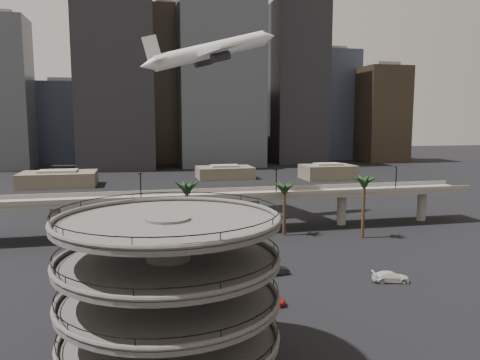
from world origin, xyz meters
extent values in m
plane|color=black|center=(0.00, 0.00, 0.00)|extent=(700.00, 700.00, 0.00)
cylinder|color=#494644|center=(-13.00, -4.00, 8.00)|extent=(4.40, 4.40, 16.50)
cylinder|color=#494644|center=(-13.00, -4.00, 3.77)|extent=(22.00, 22.00, 0.45)
torus|color=#494644|center=(-13.00, -4.00, 4.25)|extent=(22.20, 22.20, 0.50)
torus|color=black|center=(-13.00, -4.00, 5.05)|extent=(21.80, 21.80, 0.10)
cylinder|color=#494644|center=(-13.00, -4.00, 7.78)|extent=(22.00, 22.00, 0.45)
torus|color=#494644|center=(-13.00, -4.00, 8.25)|extent=(22.20, 22.20, 0.50)
torus|color=black|center=(-13.00, -4.00, 9.05)|extent=(21.80, 21.80, 0.10)
cylinder|color=#494644|center=(-13.00, -4.00, 11.78)|extent=(22.00, 22.00, 0.45)
torus|color=#494644|center=(-13.00, -4.00, 12.25)|extent=(22.20, 22.20, 0.50)
torus|color=black|center=(-13.00, -4.00, 13.05)|extent=(21.80, 21.80, 0.10)
cylinder|color=#494644|center=(-13.00, -4.00, 15.78)|extent=(22.00, 22.00, 0.45)
torus|color=#494644|center=(-13.00, -4.00, 16.25)|extent=(22.20, 22.20, 0.50)
torus|color=black|center=(-13.00, -4.00, 17.05)|extent=(21.80, 21.80, 0.10)
cube|color=gray|center=(0.00, 55.00, 8.00)|extent=(130.00, 9.00, 0.90)
cube|color=gray|center=(0.00, 50.50, 8.90)|extent=(130.00, 0.30, 1.00)
cube|color=gray|center=(0.00, 59.50, 8.90)|extent=(130.00, 0.30, 1.00)
cylinder|color=gray|center=(-33.00, 55.00, 3.80)|extent=(2.20, 2.20, 8.00)
cylinder|color=gray|center=(-11.00, 55.00, 3.80)|extent=(2.20, 2.20, 8.00)
cylinder|color=gray|center=(11.00, 55.00, 3.80)|extent=(2.20, 2.20, 8.00)
cylinder|color=gray|center=(33.00, 55.00, 3.80)|extent=(2.20, 2.20, 8.00)
cylinder|color=gray|center=(55.00, 55.00, 3.80)|extent=(2.20, 2.20, 8.00)
cylinder|color=black|center=(-15.00, 51.00, 11.50)|extent=(0.24, 0.24, 6.00)
cylinder|color=black|center=(15.00, 51.00, 11.50)|extent=(0.24, 0.24, 6.00)
cylinder|color=black|center=(45.00, 51.00, 11.50)|extent=(0.24, 0.24, 6.00)
cylinder|color=#4A321F|center=(-6.00, 44.00, 6.08)|extent=(0.70, 0.70, 12.15)
ellipsoid|color=#183518|center=(-6.00, 44.00, 12.55)|extent=(4.40, 4.40, 2.00)
cylinder|color=#4A321F|center=(16.00, 48.00, 5.40)|extent=(0.70, 0.70, 10.80)
ellipsoid|color=#183518|center=(16.00, 48.00, 11.20)|extent=(4.40, 4.40, 2.00)
cylinder|color=#4A321F|center=(32.00, 42.00, 6.30)|extent=(0.70, 0.70, 12.60)
ellipsoid|color=#183518|center=(32.00, 42.00, 13.00)|extent=(4.40, 4.40, 2.00)
cube|color=brown|center=(-45.00, 140.00, 2.75)|extent=(28.00, 18.00, 5.50)
cube|color=gray|center=(-45.00, 140.00, 5.90)|extent=(14.00, 9.00, 0.80)
cube|color=brown|center=(22.00, 150.00, 2.50)|extent=(24.00, 16.00, 5.00)
cube|color=gray|center=(22.00, 150.00, 5.40)|extent=(12.00, 8.00, 0.80)
cube|color=brown|center=(65.00, 138.00, 3.00)|extent=(22.00, 15.00, 6.00)
cube|color=gray|center=(65.00, 138.00, 6.40)|extent=(11.00, 7.50, 0.80)
cube|color=#474C53|center=(-80.00, 210.00, 37.96)|extent=(26.00, 24.00, 75.91)
cube|color=#333B4F|center=(-55.00, 245.00, 23.36)|extent=(30.00, 30.00, 46.72)
cube|color=gray|center=(-55.00, 245.00, 47.92)|extent=(16.50, 16.50, 2.40)
cube|color=black|center=(-25.00, 200.00, 53.53)|extent=(38.00, 30.00, 107.06)
cube|color=#2D2419|center=(5.00, 225.00, 43.80)|extent=(28.00, 26.00, 87.59)
cube|color=gray|center=(5.00, 225.00, 88.79)|extent=(15.40, 14.30, 2.40)
cube|color=#474C53|center=(30.00, 205.00, 58.39)|extent=(45.00, 32.00, 116.79)
cube|color=gray|center=(55.00, 240.00, 20.44)|extent=(24.00, 24.00, 40.88)
cube|color=gray|center=(55.00, 240.00, 42.08)|extent=(13.20, 13.20, 2.40)
cube|color=black|center=(78.00, 215.00, 46.23)|extent=(30.00, 28.00, 92.46)
cube|color=#333B4F|center=(105.00, 235.00, 34.06)|extent=(34.00, 30.00, 68.13)
cube|color=gray|center=(105.00, 235.00, 69.33)|extent=(18.70, 16.50, 2.40)
cube|color=#2D2419|center=(130.00, 210.00, 28.22)|extent=(26.00, 26.00, 56.45)
cube|color=gray|center=(130.00, 210.00, 57.65)|extent=(14.30, 14.30, 2.40)
cube|color=gray|center=(18.00, 260.00, 18.49)|extent=(22.00, 22.00, 36.98)
cube|color=gray|center=(18.00, 260.00, 38.18)|extent=(12.10, 12.10, 2.40)
cylinder|color=silver|center=(3.39, 69.79, 42.82)|extent=(30.50, 10.15, 11.71)
cone|color=silver|center=(19.27, 73.18, 47.22)|extent=(5.40, 4.80, 4.76)
cone|color=silver|center=(-12.49, 66.41, 38.43)|extent=(5.20, 4.35, 4.34)
cube|color=silver|center=(2.53, 69.61, 41.91)|extent=(13.54, 33.28, 2.21)
cube|color=silver|center=(-10.56, 66.82, 39.42)|extent=(4.79, 11.15, 0.94)
cube|color=silver|center=(-11.33, 66.66, 42.35)|extent=(4.88, 1.39, 6.67)
cylinder|color=#25252A|center=(2.19, 75.64, 40.59)|extent=(5.31, 3.16, 3.29)
cylinder|color=#25252A|center=(4.67, 63.97, 40.59)|extent=(5.31, 3.16, 3.29)
imported|color=red|center=(1.53, 10.63, 0.82)|extent=(5.16, 3.27, 1.64)
imported|color=#222328|center=(6.21, 22.79, 0.81)|extent=(5.06, 2.25, 1.61)
imported|color=white|center=(23.23, 15.51, 0.84)|extent=(6.17, 3.66, 1.67)
camera|label=1|loc=(-15.93, -49.24, 25.83)|focal=35.00mm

